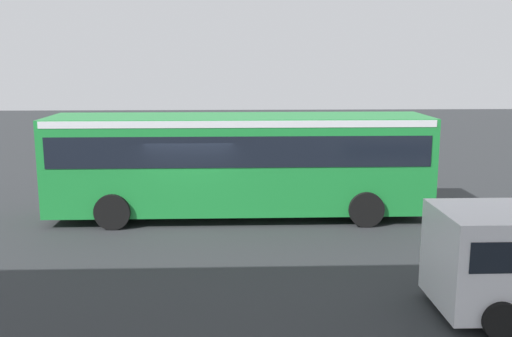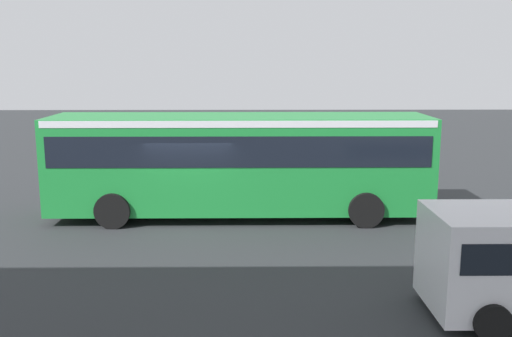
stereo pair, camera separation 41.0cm
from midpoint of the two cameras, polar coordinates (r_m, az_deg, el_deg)
ground at (r=17.34m, az=-5.78°, el=-5.33°), size 80.00×80.00×0.00m
city_bus at (r=17.48m, az=-0.97°, el=1.18°), size 11.54×2.85×3.15m
bicycle_orange at (r=16.68m, az=24.02°, el=-5.55°), size 1.77×0.44×0.96m
traffic_sign at (r=20.71m, az=8.89°, el=2.58°), size 0.08×0.60×2.80m
lane_dash_leftmost at (r=20.51m, az=6.22°, el=-2.80°), size 2.00×0.20×0.01m
lane_dash_left at (r=20.42m, az=-5.00°, el=-2.84°), size 2.00×0.20×0.01m
lane_dash_centre at (r=21.10m, az=-15.91°, el=-2.77°), size 2.00×0.20×0.01m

